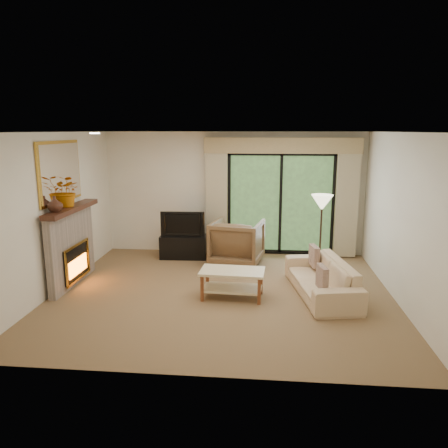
# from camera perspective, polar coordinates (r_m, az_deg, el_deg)

# --- Properties ---
(floor) EXTENTS (5.50, 5.50, 0.00)m
(floor) POSITION_cam_1_polar(r_m,az_deg,el_deg) (7.28, -0.23, -8.99)
(floor) COLOR olive
(floor) RESTS_ON ground
(ceiling) EXTENTS (5.50, 5.50, 0.00)m
(ceiling) POSITION_cam_1_polar(r_m,az_deg,el_deg) (6.79, -0.25, 11.93)
(ceiling) COLOR silver
(ceiling) RESTS_ON ground
(wall_back) EXTENTS (5.00, 0.00, 5.00)m
(wall_back) POSITION_cam_1_polar(r_m,az_deg,el_deg) (9.37, 1.28, 4.02)
(wall_back) COLOR silver
(wall_back) RESTS_ON ground
(wall_front) EXTENTS (5.00, 0.00, 5.00)m
(wall_front) POSITION_cam_1_polar(r_m,az_deg,el_deg) (4.51, -3.40, -5.00)
(wall_front) COLOR silver
(wall_front) RESTS_ON ground
(wall_left) EXTENTS (0.00, 5.00, 5.00)m
(wall_left) POSITION_cam_1_polar(r_m,az_deg,el_deg) (7.69, -21.09, 1.40)
(wall_left) COLOR silver
(wall_left) RESTS_ON ground
(wall_right) EXTENTS (0.00, 5.00, 5.00)m
(wall_right) POSITION_cam_1_polar(r_m,az_deg,el_deg) (7.19, 22.13, 0.62)
(wall_right) COLOR silver
(wall_right) RESTS_ON ground
(fireplace) EXTENTS (0.24, 1.70, 1.37)m
(fireplace) POSITION_cam_1_polar(r_m,az_deg,el_deg) (7.94, -19.34, -2.70)
(fireplace) COLOR gray
(fireplace) RESTS_ON floor
(mirror) EXTENTS (0.07, 1.45, 1.02)m
(mirror) POSITION_cam_1_polar(r_m,az_deg,el_deg) (7.77, -20.57, 6.39)
(mirror) COLOR gold
(mirror) RESTS_ON wall_left
(sliding_door) EXTENTS (2.26, 0.10, 2.16)m
(sliding_door) POSITION_cam_1_polar(r_m,az_deg,el_deg) (9.34, 7.39, 2.65)
(sliding_door) COLOR black
(sliding_door) RESTS_ON floor
(curtain_left) EXTENTS (0.45, 0.18, 2.35)m
(curtain_left) POSITION_cam_1_polar(r_m,az_deg,el_deg) (9.26, -0.96, 3.30)
(curtain_left) COLOR tan
(curtain_left) RESTS_ON floor
(curtain_right) EXTENTS (0.45, 0.18, 2.35)m
(curtain_right) POSITION_cam_1_polar(r_m,az_deg,el_deg) (9.36, 15.73, 2.94)
(curtain_right) COLOR tan
(curtain_right) RESTS_ON floor
(cornice) EXTENTS (3.20, 0.24, 0.32)m
(cornice) POSITION_cam_1_polar(r_m,az_deg,el_deg) (9.13, 7.62, 10.13)
(cornice) COLOR tan
(cornice) RESTS_ON wall_back
(media_console) EXTENTS (0.98, 0.47, 0.48)m
(media_console) POSITION_cam_1_polar(r_m,az_deg,el_deg) (9.18, -5.28, -2.96)
(media_console) COLOR black
(media_console) RESTS_ON floor
(tv) EXTENTS (0.91, 0.15, 0.52)m
(tv) POSITION_cam_1_polar(r_m,az_deg,el_deg) (9.07, -5.34, 0.10)
(tv) COLOR black
(tv) RESTS_ON media_console
(armchair) EXTENTS (1.12, 1.14, 0.89)m
(armchair) POSITION_cam_1_polar(r_m,az_deg,el_deg) (8.68, 1.71, -2.39)
(armchair) COLOR brown
(armchair) RESTS_ON floor
(sofa) EXTENTS (1.10, 2.06, 0.57)m
(sofa) POSITION_cam_1_polar(r_m,az_deg,el_deg) (7.30, 12.60, -6.87)
(sofa) COLOR #D4B287
(sofa) RESTS_ON floor
(pillow_near) EXTENTS (0.15, 0.36, 0.35)m
(pillow_near) POSITION_cam_1_polar(r_m,az_deg,el_deg) (6.70, 12.69, -6.82)
(pillow_near) COLOR #542E25
(pillow_near) RESTS_ON sofa
(pillow_far) EXTENTS (0.16, 0.37, 0.36)m
(pillow_far) POSITION_cam_1_polar(r_m,az_deg,el_deg) (7.76, 11.68, -4.12)
(pillow_far) COLOR #542E25
(pillow_far) RESTS_ON sofa
(coffee_table) EXTENTS (1.04, 0.61, 0.46)m
(coffee_table) POSITION_cam_1_polar(r_m,az_deg,el_deg) (7.03, 1.09, -7.81)
(coffee_table) COLOR beige
(coffee_table) RESTS_ON floor
(floor_lamp) EXTENTS (0.49, 0.49, 1.48)m
(floor_lamp) POSITION_cam_1_polar(r_m,az_deg,el_deg) (8.26, 12.50, -1.34)
(floor_lamp) COLOR #FFF5C9
(floor_lamp) RESTS_ON floor
(vase) EXTENTS (0.26, 0.26, 0.25)m
(vase) POSITION_cam_1_polar(r_m,az_deg,el_deg) (7.34, -21.24, 2.45)
(vase) COLOR #3E2015
(vase) RESTS_ON fireplace
(branches) EXTENTS (0.54, 0.49, 0.53)m
(branches) POSITION_cam_1_polar(r_m,az_deg,el_deg) (7.73, -19.80, 4.06)
(branches) COLOR #B46109
(branches) RESTS_ON fireplace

